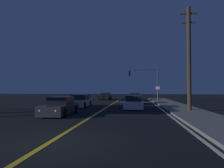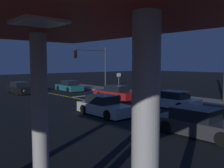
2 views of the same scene
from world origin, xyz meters
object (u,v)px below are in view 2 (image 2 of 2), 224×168
Objects in this scene: car_far_approaching_white at (172,100)px; car_side_waiting_red at (115,93)px; car_mid_block_teal at (69,86)px; car_following_oncoming_black at (21,88)px; car_parked_curb_silver at (104,106)px; street_sign_corner at (119,79)px; car_lead_oncoming_charcoal at (199,124)px; traffic_signal_near_right at (94,62)px.

car_side_waiting_red is at bearing 91.83° from car_far_approaching_white.
car_mid_block_teal is 0.92× the size of car_following_oncoming_black.
car_side_waiting_red is 1.10× the size of car_parked_curb_silver.
car_following_oncoming_black and car_far_approaching_white have the same top height.
car_side_waiting_red is 1.02× the size of car_following_oncoming_black.
car_lead_oncoming_charcoal is at bearing -120.39° from street_sign_corner.
car_lead_oncoming_charcoal is 6.82m from car_parked_curb_silver.
traffic_signal_near_right is at bearing 68.93° from car_side_waiting_red.
car_parked_curb_silver is at bearing -137.83° from street_sign_corner.
car_mid_block_teal is at bearing -57.17° from traffic_signal_near_right.
car_following_oncoming_black is at bearing 140.13° from street_sign_corner.
car_following_oncoming_black is 18.03m from car_far_approaching_white.
car_parked_curb_silver is at bearing -139.93° from car_side_waiting_red.
car_lead_oncoming_charcoal is 1.09× the size of car_parked_curb_silver.
car_far_approaching_white is (-0.12, -15.47, 0.00)m from car_mid_block_teal.
car_lead_oncoming_charcoal is 17.67m from street_sign_corner.
car_side_waiting_red and car_parked_curb_silver have the same top height.
car_far_approaching_white is 10.44m from street_sign_corner.
car_parked_curb_silver and car_following_oncoming_black have the same top height.
car_lead_oncoming_charcoal is (-5.62, -20.87, 0.00)m from car_mid_block_teal.
street_sign_corner is (3.30, -5.66, 1.04)m from car_mid_block_teal.
car_mid_block_teal is 5.81m from car_following_oncoming_black.
car_side_waiting_red is 7.26m from traffic_signal_near_right.
car_mid_block_teal and car_following_oncoming_black have the same top height.
car_far_approaching_white is at bearing -88.09° from car_mid_block_teal.
car_side_waiting_red is at bearing -137.12° from street_sign_corner.
car_side_waiting_red is 1.95× the size of street_sign_corner.
car_side_waiting_red is (-0.33, -9.03, 0.00)m from car_mid_block_teal.
car_mid_block_teal is at bearing 89.51° from car_far_approaching_white.
car_parked_curb_silver is (-0.36, 6.81, -0.00)m from car_lead_oncoming_charcoal.
car_parked_curb_silver is at bearing 166.46° from car_far_approaching_white.
car_following_oncoming_black is at bearing -31.82° from traffic_signal_near_right.
car_following_oncoming_black is at bearing 107.46° from car_far_approaching_white.
car_mid_block_teal is 1.00× the size of car_parked_curb_silver.
street_sign_corner reaches higher than car_lead_oncoming_charcoal.
car_far_approaching_white is at bearing 81.13° from traffic_signal_near_right.
car_mid_block_teal is 4.63m from traffic_signal_near_right.
car_parked_curb_silver is at bearing 55.07° from traffic_signal_near_right.
car_parked_curb_silver is 6.02m from car_far_approaching_white.
car_far_approaching_white is at bearing 166.88° from car_parked_curb_silver.
traffic_signal_near_right is at bearing -54.81° from car_mid_block_teal.
traffic_signal_near_right reaches higher than car_lead_oncoming_charcoal.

